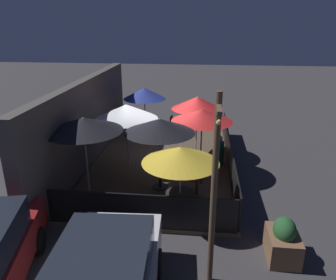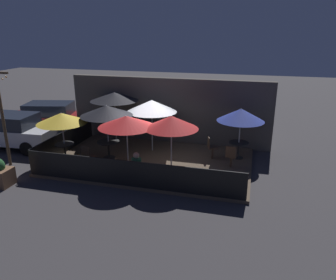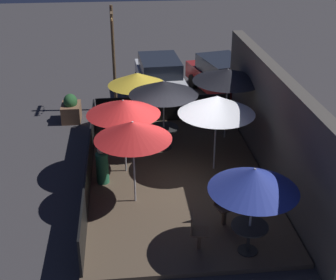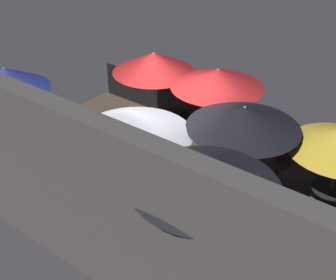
# 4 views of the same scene
# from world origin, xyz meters

# --- Properties ---
(ground_plane) EXTENTS (60.00, 60.00, 0.00)m
(ground_plane) POSITION_xyz_m (0.00, 0.00, 0.00)
(ground_plane) COLOR #383538
(patio_deck) EXTENTS (8.13, 5.06, 0.12)m
(patio_deck) POSITION_xyz_m (0.00, 0.00, 0.06)
(patio_deck) COLOR brown
(patio_deck) RESTS_ON ground_plane
(building_wall) EXTENTS (9.73, 0.36, 3.17)m
(building_wall) POSITION_xyz_m (0.00, 2.76, 1.59)
(building_wall) COLOR #4C4742
(building_wall) RESTS_ON ground_plane
(fence_front) EXTENTS (7.93, 0.05, 0.95)m
(fence_front) POSITION_xyz_m (0.00, -2.49, 0.59)
(fence_front) COLOR black
(fence_front) RESTS_ON patio_deck
(fence_side_left) EXTENTS (0.05, 4.86, 0.95)m
(fence_side_left) POSITION_xyz_m (-4.02, 0.00, 0.59)
(fence_side_left) COLOR black
(fence_side_left) RESTS_ON patio_deck
(patio_umbrella_0) EXTENTS (1.94, 1.94, 2.14)m
(patio_umbrella_0) POSITION_xyz_m (3.47, 1.20, 2.00)
(patio_umbrella_0) COLOR #B2B2B7
(patio_umbrella_0) RESTS_ON patio_deck
(patio_umbrella_1) EXTENTS (1.99, 1.99, 2.04)m
(patio_umbrella_1) POSITION_xyz_m (-3.45, -0.95, 1.94)
(patio_umbrella_1) COLOR #B2B2B7
(patio_umbrella_1) RESTS_ON patio_deck
(patio_umbrella_2) EXTENTS (2.15, 2.15, 2.27)m
(patio_umbrella_2) POSITION_xyz_m (-1.84, -0.20, 2.18)
(patio_umbrella_2) COLOR #B2B2B7
(patio_umbrella_2) RESTS_ON patio_deck
(patio_umbrella_3) EXTENTS (2.27, 2.27, 2.40)m
(patio_umbrella_3) POSITION_xyz_m (-2.41, 1.93, 2.32)
(patio_umbrella_3) COLOR #B2B2B7
(patio_umbrella_3) RESTS_ON patio_deck
(patio_umbrella_4) EXTENTS (2.19, 2.19, 2.31)m
(patio_umbrella_4) POSITION_xyz_m (-0.33, 1.15, 2.17)
(patio_umbrella_4) COLOR #B2B2B7
(patio_umbrella_4) RESTS_ON patio_deck
(patio_umbrella_5) EXTENTS (1.96, 1.96, 2.30)m
(patio_umbrella_5) POSITION_xyz_m (1.16, -1.25, 2.18)
(patio_umbrella_5) COLOR #B2B2B7
(patio_umbrella_5) RESTS_ON patio_deck
(patio_umbrella_6) EXTENTS (2.08, 2.08, 2.24)m
(patio_umbrella_6) POSITION_xyz_m (-0.46, -1.46, 2.15)
(patio_umbrella_6) COLOR #B2B2B7
(patio_umbrella_6) RESTS_ON patio_deck
(dining_table_0) EXTENTS (0.82, 0.82, 0.70)m
(dining_table_0) POSITION_xyz_m (3.47, 1.20, 0.67)
(dining_table_0) COLOR black
(dining_table_0) RESTS_ON patio_deck
(dining_table_1) EXTENTS (0.77, 0.77, 0.74)m
(dining_table_1) POSITION_xyz_m (-3.45, -0.95, 0.70)
(dining_table_1) COLOR black
(dining_table_1) RESTS_ON patio_deck
(dining_table_2) EXTENTS (0.95, 0.95, 0.73)m
(dining_table_2) POSITION_xyz_m (-1.84, -0.20, 0.71)
(dining_table_2) COLOR black
(dining_table_2) RESTS_ON patio_deck
(patio_chair_0) EXTENTS (0.47, 0.47, 0.93)m
(patio_chair_0) POSITION_xyz_m (3.25, 0.06, 0.63)
(patio_chair_0) COLOR #4C3828
(patio_chair_0) RESTS_ON patio_deck
(patio_chair_1) EXTENTS (0.49, 0.49, 0.94)m
(patio_chair_1) POSITION_xyz_m (-2.15, -1.44, 0.64)
(patio_chair_1) COLOR #4C3828
(patio_chair_1) RESTS_ON patio_deck
(patio_chair_2) EXTENTS (0.50, 0.50, 0.95)m
(patio_chair_2) POSITION_xyz_m (2.36, 0.85, 0.64)
(patio_chair_2) COLOR #4C3828
(patio_chair_2) RESTS_ON patio_deck
(patron_0) EXTENTS (0.35, 0.35, 1.14)m
(patron_0) POSITION_xyz_m (0.12, -2.11, 0.63)
(patron_0) COLOR #236642
(patron_0) RESTS_ON patio_deck
(light_post) EXTENTS (1.10, 0.12, 4.02)m
(light_post) POSITION_xyz_m (-5.57, -1.73, 2.24)
(light_post) COLOR brown
(light_post) RESTS_ON ground_plane
(parked_car_0) EXTENTS (4.34, 1.96, 1.62)m
(parked_car_0) POSITION_xyz_m (-6.93, 0.11, 0.85)
(parked_car_0) COLOR silver
(parked_car_0) RESTS_ON ground_plane
(parked_car_1) EXTENTS (4.54, 2.61, 1.62)m
(parked_car_1) POSITION_xyz_m (-6.57, 2.71, 0.85)
(parked_car_1) COLOR maroon
(parked_car_1) RESTS_ON ground_plane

